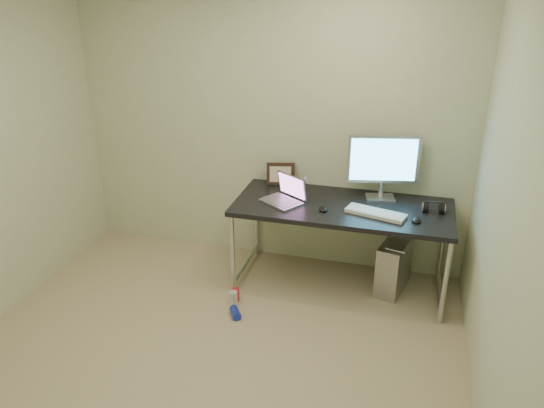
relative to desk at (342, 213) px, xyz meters
The scene contains 18 objects.
floor 1.69m from the desk, 118.07° to the right, with size 3.50×3.50×0.00m, color tan.
wall_back 1.00m from the desk, 152.17° to the left, with size 3.50×0.02×2.50m, color beige.
wall_right 1.80m from the desk, 53.20° to the right, with size 0.02×3.50×2.50m, color beige.
desk is the anchor object (origin of this frame).
tower_computer 0.64m from the desk, ahead, with size 0.29×0.46×0.48m.
cable_a 0.59m from the desk, 39.77° to the left, with size 0.01×0.01×0.70m, color black.
cable_b 0.66m from the desk, 32.59° to the left, with size 0.01×0.01×0.72m, color black.
can_red 1.10m from the desk, 149.13° to the right, with size 0.06×0.06×0.11m, color red.
can_white 1.12m from the desk, 145.85° to the right, with size 0.06×0.06×0.12m, color silver.
can_blue 1.18m from the desk, 135.95° to the right, with size 0.07×0.07×0.13m, color #1B2CB6.
laptop 0.49m from the desk, behind, with size 0.40×0.39×0.22m.
monitor 0.53m from the desk, 38.48° to the left, with size 0.58×0.21×0.55m.
keyboard 0.31m from the desk, 23.34° to the right, with size 0.46×0.15×0.03m, color silver.
mouse_right 0.61m from the desk, 15.47° to the right, with size 0.07×0.11×0.04m, color black.
mouse_left 0.21m from the desk, 134.27° to the right, with size 0.07×0.11×0.04m, color black.
headphones 0.72m from the desk, ahead, with size 0.17×0.10×0.11m.
picture_frame 0.70m from the desk, 152.62° to the left, with size 0.25×0.03×0.20m, color black.
webcam 0.47m from the desk, 145.94° to the left, with size 0.04×0.04×0.11m.
Camera 1 is at (1.21, -2.58, 2.49)m, focal length 35.00 mm.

